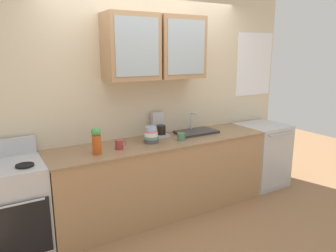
# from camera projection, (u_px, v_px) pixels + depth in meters

# --- Properties ---
(ground_plane) EXTENTS (10.00, 10.00, 0.00)m
(ground_plane) POSITION_uv_depth(u_px,v_px,m) (163.00, 210.00, 3.91)
(ground_plane) COLOR #936B47
(back_wall_unit) EXTENTS (4.16, 0.45, 2.83)m
(back_wall_unit) POSITION_uv_depth(u_px,v_px,m) (149.00, 84.00, 3.85)
(back_wall_unit) COLOR beige
(back_wall_unit) RESTS_ON ground_plane
(counter) EXTENTS (2.64, 0.66, 0.89)m
(counter) POSITION_uv_depth(u_px,v_px,m) (163.00, 176.00, 3.81)
(counter) COLOR #A87F56
(counter) RESTS_ON ground_plane
(stove_range) EXTENTS (0.63, 0.64, 1.07)m
(stove_range) POSITION_uv_depth(u_px,v_px,m) (12.00, 209.00, 3.00)
(stove_range) COLOR silver
(stove_range) RESTS_ON ground_plane
(sink_faucet) EXTENTS (0.51, 0.31, 0.25)m
(sink_faucet) POSITION_uv_depth(u_px,v_px,m) (196.00, 131.00, 4.06)
(sink_faucet) COLOR #2D2D30
(sink_faucet) RESTS_ON counter
(bowl_stack) EXTENTS (0.17, 0.17, 0.19)m
(bowl_stack) POSITION_uv_depth(u_px,v_px,m) (151.00, 135.00, 3.62)
(bowl_stack) COLOR #4C4C54
(bowl_stack) RESTS_ON counter
(vase) EXTENTS (0.10, 0.10, 0.28)m
(vase) POSITION_uv_depth(u_px,v_px,m) (96.00, 140.00, 3.19)
(vase) COLOR #BF4C19
(vase) RESTS_ON counter
(cup_near_sink) EXTENTS (0.12, 0.09, 0.09)m
(cup_near_sink) POSITION_uv_depth(u_px,v_px,m) (181.00, 137.00, 3.72)
(cup_near_sink) COLOR #4C7F59
(cup_near_sink) RESTS_ON counter
(cup_near_bowls) EXTENTS (0.12, 0.09, 0.10)m
(cup_near_bowls) POSITION_uv_depth(u_px,v_px,m) (119.00, 144.00, 3.38)
(cup_near_bowls) COLOR #993838
(cup_near_bowls) RESTS_ON counter
(dishwasher) EXTENTS (0.62, 0.64, 0.89)m
(dishwasher) POSITION_uv_depth(u_px,v_px,m) (261.00, 155.00, 4.62)
(dishwasher) COLOR silver
(dishwasher) RESTS_ON ground_plane
(coffee_maker) EXTENTS (0.17, 0.20, 0.29)m
(coffee_maker) POSITION_uv_depth(u_px,v_px,m) (159.00, 127.00, 3.90)
(coffee_maker) COLOR #B7B7BC
(coffee_maker) RESTS_ON counter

